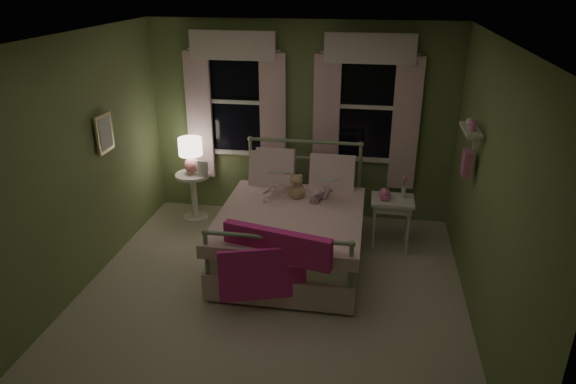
% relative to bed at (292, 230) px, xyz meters
% --- Properties ---
extents(room_shell, '(4.20, 4.20, 4.20)m').
position_rel_bed_xyz_m(room_shell, '(-0.10, -0.81, 0.92)').
color(room_shell, beige).
rests_on(room_shell, ground).
extents(bed, '(1.58, 2.04, 1.18)m').
position_rel_bed_xyz_m(bed, '(0.00, 0.00, 0.00)').
color(bed, white).
rests_on(bed, ground).
extents(pink_throw, '(1.09, 0.43, 0.71)m').
position_rel_bed_xyz_m(pink_throw, '(0.01, -1.02, 0.23)').
color(pink_throw, '#DB2A8C').
rests_on(pink_throw, bed).
extents(child_left, '(0.31, 0.23, 0.77)m').
position_rel_bed_xyz_m(child_left, '(-0.27, 0.43, 0.58)').
color(child_left, '#F7D1DD').
rests_on(child_left, bed).
extents(child_right, '(0.37, 0.32, 0.65)m').
position_rel_bed_xyz_m(child_right, '(0.29, 0.43, 0.52)').
color(child_right, '#F7D1DD').
rests_on(child_right, bed).
extents(book_left, '(0.21, 0.14, 0.26)m').
position_rel_bed_xyz_m(book_left, '(-0.27, 0.18, 0.59)').
color(book_left, beige).
rests_on(book_left, child_left).
extents(book_right, '(0.21, 0.14, 0.26)m').
position_rel_bed_xyz_m(book_right, '(0.29, 0.18, 0.54)').
color(book_right, beige).
rests_on(book_right, child_right).
extents(teddy_bear, '(0.24, 0.20, 0.32)m').
position_rel_bed_xyz_m(teddy_bear, '(0.01, 0.27, 0.42)').
color(teddy_bear, tan).
rests_on(teddy_bear, bed).
extents(nightstand_left, '(0.46, 0.46, 0.65)m').
position_rel_bed_xyz_m(nightstand_left, '(-1.49, 0.87, 0.04)').
color(nightstand_left, white).
rests_on(nightstand_left, ground).
extents(table_lamp, '(0.31, 0.31, 0.48)m').
position_rel_bed_xyz_m(table_lamp, '(-1.49, 0.87, 0.58)').
color(table_lamp, pink).
rests_on(table_lamp, nightstand_left).
extents(book_nightstand, '(0.21, 0.25, 0.02)m').
position_rel_bed_xyz_m(book_nightstand, '(-1.39, 0.79, 0.28)').
color(book_nightstand, beige).
rests_on(book_nightstand, nightstand_left).
extents(nightstand_right, '(0.50, 0.40, 0.64)m').
position_rel_bed_xyz_m(nightstand_right, '(1.13, 0.47, 0.17)').
color(nightstand_right, white).
rests_on(nightstand_right, ground).
extents(pink_toy, '(0.14, 0.18, 0.14)m').
position_rel_bed_xyz_m(pink_toy, '(1.03, 0.47, 0.33)').
color(pink_toy, pink).
rests_on(pink_toy, nightstand_right).
extents(bud_vase, '(0.06, 0.06, 0.28)m').
position_rel_bed_xyz_m(bud_vase, '(1.25, 0.52, 0.41)').
color(bud_vase, white).
rests_on(bud_vase, nightstand_right).
extents(window_left, '(1.34, 0.13, 1.96)m').
position_rel_bed_xyz_m(window_left, '(-0.95, 1.22, 1.25)').
color(window_left, black).
rests_on(window_left, room_shell).
extents(window_right, '(1.34, 0.13, 1.96)m').
position_rel_bed_xyz_m(window_right, '(0.75, 1.22, 1.25)').
color(window_right, black).
rests_on(window_right, room_shell).
extents(wall_shelf, '(0.15, 0.50, 0.60)m').
position_rel_bed_xyz_m(wall_shelf, '(1.80, -0.11, 1.15)').
color(wall_shelf, white).
rests_on(wall_shelf, room_shell).
extents(framed_picture, '(0.03, 0.32, 0.42)m').
position_rel_bed_xyz_m(framed_picture, '(-2.05, -0.21, 1.12)').
color(framed_picture, beige).
rests_on(framed_picture, room_shell).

